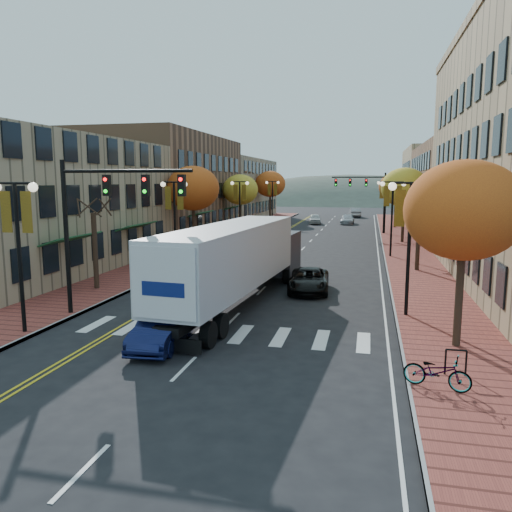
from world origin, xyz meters
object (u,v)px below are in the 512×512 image
Objects in this scene: navy_sedan at (163,328)px; black_suv at (309,280)px; bicycle at (437,372)px; semi_truck at (240,257)px.

navy_sedan is 11.21m from black_suv.
navy_sedan reaches higher than black_suv.
black_suv is at bearing 39.08° from bicycle.
semi_truck is 12.24m from bicycle.
semi_truck is at bearing 75.66° from navy_sedan.
black_suv is (4.20, 10.39, -0.05)m from navy_sedan.
bicycle is (9.40, -2.16, -0.04)m from navy_sedan.
black_suv is 13.59m from bicycle.
semi_truck is at bearing -133.62° from black_suv.
semi_truck is 7.06m from navy_sedan.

